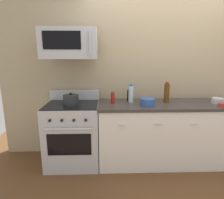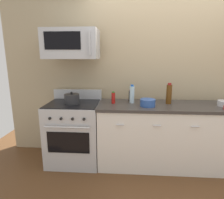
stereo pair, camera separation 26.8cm
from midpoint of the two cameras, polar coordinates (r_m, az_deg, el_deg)
The scene contains 12 objects.
ground_plane at distance 3.20m, azimuth 18.50°, elevation -17.69°, with size 6.18×6.18×0.00m, color brown.
back_wall at distance 3.18m, azimuth 18.46°, elevation 7.87°, with size 5.15×0.10×2.70m, color tan.
counter_unit at distance 3.00m, azimuth 19.14°, elevation -10.07°, with size 2.06×0.66×0.92m.
range_oven at distance 2.96m, azimuth -8.53°, elevation -9.56°, with size 0.76×0.69×1.07m.
microwave at distance 2.79m, azimuth -9.23°, elevation 15.97°, with size 0.74×0.44×0.40m.
bottle_wine_amber at distance 2.88m, azimuth 19.17°, elevation 1.54°, with size 0.08×0.08×0.30m.
bottle_hot_sauce_red at distance 2.75m, azimuth 3.17°, elevation 0.48°, with size 0.05×0.05×0.17m.
bottle_soy_sauce_dark at distance 2.90m, azimuth 8.12°, elevation 1.09°, with size 0.05×0.05×0.18m.
bottle_water_clear at distance 2.80m, azimuth 8.68°, elevation 1.52°, with size 0.07×0.07×0.27m.
bowl_steel_prep at distance 3.09m, azimuth 32.63°, elevation -0.98°, with size 0.18×0.18×0.08m.
bowl_blue_mixing at distance 2.67m, azimuth 13.41°, elevation -0.91°, with size 0.21×0.21×0.10m.
stockpot at distance 2.75m, azimuth -9.13°, elevation 0.15°, with size 0.21×0.21×0.17m.
Camera 2 is at (-0.65, -2.66, 1.60)m, focal length 30.75 mm.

